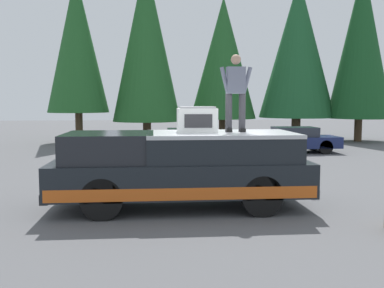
{
  "coord_description": "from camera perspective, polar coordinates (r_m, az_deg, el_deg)",
  "views": [
    {
      "loc": [
        -9.59,
        1.38,
        2.32
      ],
      "look_at": [
        0.38,
        0.5,
        1.35
      ],
      "focal_mm": 41.26,
      "sensor_mm": 36.0,
      "label": 1
    }
  ],
  "objects": [
    {
      "name": "ground_plane",
      "position": [
        9.97,
        3.08,
        -7.93
      ],
      "size": [
        90.0,
        90.0,
        0.0
      ],
      "primitive_type": "plane",
      "color": "#565659"
    },
    {
      "name": "pickup_truck",
      "position": [
        9.6,
        -1.48,
        -3.14
      ],
      "size": [
        2.01,
        5.54,
        1.65
      ],
      "color": "black",
      "rests_on": "ground"
    },
    {
      "name": "compressor_unit",
      "position": [
        9.57,
        0.63,
        3.18
      ],
      "size": [
        0.65,
        0.84,
        0.56
      ],
      "color": "silver",
      "rests_on": "pickup_truck"
    },
    {
      "name": "person_on_truck_bed",
      "position": [
        9.79,
        5.66,
        6.86
      ],
      "size": [
        0.29,
        0.72,
        1.69
      ],
      "color": "#333338",
      "rests_on": "pickup_truck"
    },
    {
      "name": "parked_car_navy",
      "position": [
        20.48,
        12.91,
        0.53
      ],
      "size": [
        1.64,
        4.1,
        1.16
      ],
      "color": "navy",
      "rests_on": "ground"
    },
    {
      "name": "parked_car_silver",
      "position": [
        18.92,
        -0.55,
        0.27
      ],
      "size": [
        1.64,
        4.1,
        1.16
      ],
      "color": "silver",
      "rests_on": "ground"
    },
    {
      "name": "conifer_far_left",
      "position": [
        27.51,
        21.03,
        12.19
      ],
      "size": [
        3.59,
        3.59,
        10.04
      ],
      "color": "#4C3826",
      "rests_on": "ground"
    },
    {
      "name": "conifer_left",
      "position": [
        27.43,
        13.5,
        11.95
      ],
      "size": [
        4.47,
        4.47,
        9.57
      ],
      "color": "#4C3826",
      "rests_on": "ground"
    },
    {
      "name": "conifer_center_left",
      "position": [
        26.91,
        4.06,
        10.99
      ],
      "size": [
        3.96,
        3.96,
        8.5
      ],
      "color": "#4C3826",
      "rests_on": "ground"
    },
    {
      "name": "conifer_center_right",
      "position": [
        25.75,
        -5.94,
        13.11
      ],
      "size": [
        3.9,
        3.9,
        10.29
      ],
      "color": "#4C3826",
      "rests_on": "ground"
    },
    {
      "name": "conifer_right",
      "position": [
        25.64,
        -14.64,
        12.51
      ],
      "size": [
        3.37,
        3.37,
        9.34
      ],
      "color": "#4C3826",
      "rests_on": "ground"
    }
  ]
}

